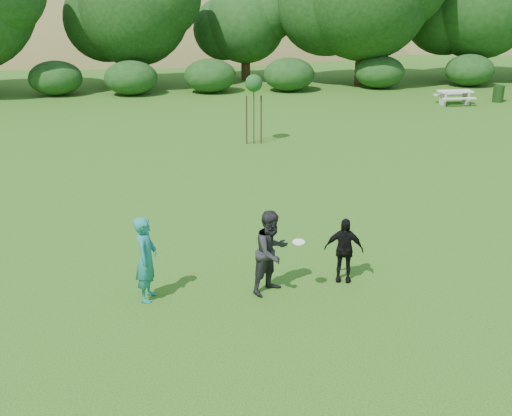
# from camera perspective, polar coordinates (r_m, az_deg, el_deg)

# --- Properties ---
(ground) EXTENTS (120.00, 120.00, 0.00)m
(ground) POSITION_cam_1_polar(r_m,az_deg,el_deg) (13.75, 1.65, -8.57)
(ground) COLOR #19470C
(ground) RESTS_ON ground
(player_teal) EXTENTS (0.59, 0.77, 1.88)m
(player_teal) POSITION_cam_1_polar(r_m,az_deg,el_deg) (13.77, -9.73, -4.47)
(player_teal) COLOR #1B7B75
(player_teal) RESTS_ON ground
(player_grey) EXTENTS (1.16, 1.12, 1.88)m
(player_grey) POSITION_cam_1_polar(r_m,az_deg,el_deg) (13.90, 1.39, -3.93)
(player_grey) COLOR #232426
(player_grey) RESTS_ON ground
(player_black) EXTENTS (0.95, 0.59, 1.50)m
(player_black) POSITION_cam_1_polar(r_m,az_deg,el_deg) (14.60, 7.81, -3.70)
(player_black) COLOR black
(player_black) RESTS_ON ground
(trash_can_near) EXTENTS (0.60, 0.60, 0.90)m
(trash_can_near) POSITION_cam_1_polar(r_m,az_deg,el_deg) (38.20, 20.74, 9.48)
(trash_can_near) COLOR #1A3B15
(trash_can_near) RESTS_ON ground
(frisbee) EXTENTS (0.27, 0.27, 0.05)m
(frisbee) POSITION_cam_1_polar(r_m,az_deg,el_deg) (13.66, 3.82, -3.05)
(frisbee) COLOR white
(frisbee) RESTS_ON ground
(sapling) EXTENTS (0.70, 0.70, 2.85)m
(sapling) POSITION_cam_1_polar(r_m,az_deg,el_deg) (26.24, -0.20, 10.87)
(sapling) COLOR #3D2C18
(sapling) RESTS_ON ground
(picnic_table) EXTENTS (1.80, 1.48, 0.76)m
(picnic_table) POSITION_cam_1_polar(r_m,az_deg,el_deg) (36.58, 17.25, 9.56)
(picnic_table) COLOR beige
(picnic_table) RESTS_ON ground
(hillside) EXTENTS (150.00, 72.00, 52.00)m
(hillside) POSITION_cam_1_polar(r_m,az_deg,el_deg) (82.49, -6.39, 6.85)
(hillside) COLOR olive
(hillside) RESTS_ON ground
(tree_row) EXTENTS (53.92, 10.38, 9.62)m
(tree_row) POSITION_cam_1_polar(r_m,az_deg,el_deg) (40.97, -0.23, 17.59)
(tree_row) COLOR #3A2616
(tree_row) RESTS_ON ground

